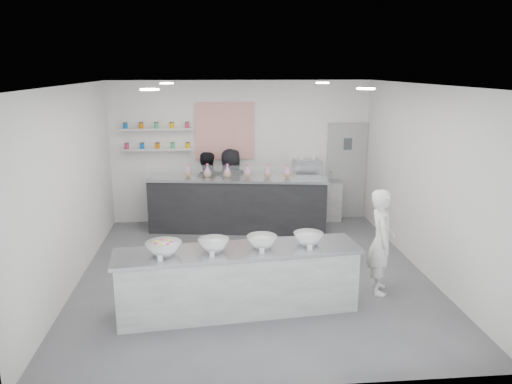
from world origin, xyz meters
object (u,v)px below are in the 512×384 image
woman_prep (381,242)px  back_bar (238,204)px  espresso_ledge (314,201)px  staff_right (231,188)px  staff_left (206,189)px  prep_counter (238,280)px  espresso_machine (307,171)px

woman_prep → back_bar: bearing=45.0°
back_bar → espresso_ledge: 1.78m
woman_prep → staff_right: size_ratio=0.96×
woman_prep → staff_left: bearing=49.4°
prep_counter → woman_prep: 2.18m
back_bar → espresso_ledge: back_bar is taller
back_bar → staff_left: (-0.63, 0.39, 0.23)m
espresso_ledge → back_bar: bearing=-161.4°
back_bar → espresso_ledge: (1.68, 0.57, -0.12)m
espresso_ledge → staff_left: staff_left is taller
prep_counter → espresso_machine: bearing=61.0°
prep_counter → espresso_ledge: prep_counter is taller
back_bar → staff_right: bearing=114.5°
staff_left → staff_right: 0.52m
espresso_machine → staff_left: staff_left is taller
staff_left → staff_right: size_ratio=0.96×
back_bar → espresso_machine: size_ratio=6.10×
back_bar → staff_left: bearing=157.0°
prep_counter → staff_right: bearing=83.0°
espresso_ledge → woman_prep: size_ratio=0.76×
espresso_machine → back_bar: bearing=-159.7°
back_bar → woman_prep: 3.61m
prep_counter → espresso_machine: size_ratio=5.58×
espresso_machine → staff_right: (-1.64, -0.18, -0.29)m
prep_counter → staff_right: (0.07, 3.86, 0.37)m
espresso_machine → staff_right: staff_right is taller
espresso_ledge → woman_prep: 3.63m
espresso_machine → prep_counter: bearing=-113.0°
prep_counter → espresso_ledge: 4.45m
espresso_ledge → espresso_machine: 0.68m
back_bar → staff_left: size_ratio=2.28×
woman_prep → staff_left: staff_left is taller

